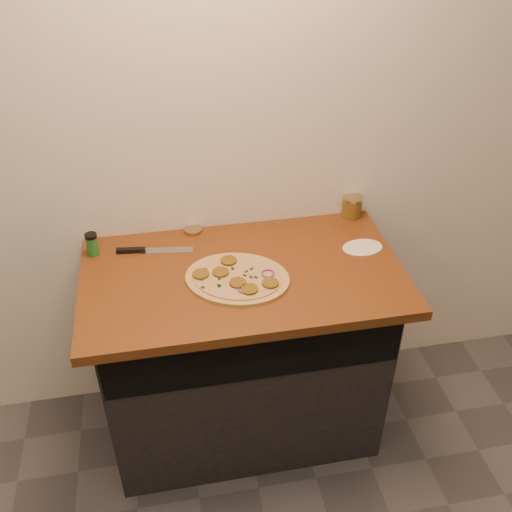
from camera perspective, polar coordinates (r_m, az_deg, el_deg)
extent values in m
cube|color=silver|center=(2.19, -2.99, 13.18)|extent=(4.00, 0.02, 2.70)
cube|color=black|center=(2.46, -1.32, -9.83)|extent=(1.10, 0.60, 0.86)
cube|color=brown|center=(2.14, -1.35, -1.89)|extent=(1.20, 0.70, 0.04)
cylinder|color=tan|center=(2.08, -1.88, -2.25)|extent=(0.49, 0.49, 0.01)
cylinder|color=beige|center=(2.08, -1.89, -2.07)|extent=(0.42, 0.42, 0.00)
cylinder|color=brown|center=(2.09, -5.55, -1.81)|extent=(0.06, 0.06, 0.01)
cylinder|color=brown|center=(2.15, -2.75, -0.46)|extent=(0.06, 0.06, 0.01)
cylinder|color=brown|center=(2.01, -0.65, -3.34)|extent=(0.06, 0.06, 0.01)
cylinder|color=brown|center=(2.09, -3.56, -1.62)|extent=(0.06, 0.06, 0.01)
cylinder|color=brown|center=(2.04, -1.84, -2.69)|extent=(0.06, 0.06, 0.01)
cylinder|color=brown|center=(2.04, 1.45, -2.72)|extent=(0.06, 0.06, 0.01)
torus|color=#782D76|center=(2.08, 1.19, -1.74)|extent=(0.05, 0.05, 0.01)
torus|color=#782D76|center=(2.01, -1.16, -3.30)|extent=(0.05, 0.05, 0.01)
cube|color=black|center=(2.04, -3.79, -2.92)|extent=(0.01, 0.01, 0.00)
cube|color=black|center=(2.03, -3.66, -3.01)|extent=(0.02, 0.02, 0.00)
cube|color=black|center=(2.08, -1.14, -1.95)|extent=(0.02, 0.02, 0.00)
cube|color=black|center=(2.07, -0.52, -2.11)|extent=(0.01, 0.02, 0.00)
cube|color=black|center=(2.03, -5.35, -3.14)|extent=(0.02, 0.01, 0.00)
cube|color=black|center=(2.12, -5.11, -1.31)|extent=(0.02, 0.02, 0.00)
cube|color=black|center=(2.07, -0.01, -2.13)|extent=(0.02, 0.02, 0.00)
cube|color=black|center=(2.07, -3.70, -2.29)|extent=(0.01, 0.01, 0.00)
cube|color=black|center=(2.09, -5.33, -1.79)|extent=(0.02, 0.02, 0.00)
cube|color=black|center=(2.11, -0.44, -1.29)|extent=(0.02, 0.01, 0.00)
cube|color=black|center=(2.11, -2.35, -1.26)|extent=(0.01, 0.02, 0.00)
cube|color=black|center=(2.04, 1.39, -2.87)|extent=(0.02, 0.02, 0.00)
cube|color=black|center=(2.07, -5.48, -2.36)|extent=(0.02, 0.01, 0.00)
cube|color=black|center=(2.10, -0.96, -1.55)|extent=(0.02, 0.02, 0.00)
cube|color=#B7BAC1|center=(2.26, -8.88, 0.55)|extent=(0.21, 0.07, 0.00)
cube|color=black|center=(2.28, -12.40, 0.55)|extent=(0.11, 0.04, 0.02)
cylinder|color=tan|center=(2.36, -6.29, 2.58)|extent=(0.09, 0.09, 0.02)
cylinder|color=maroon|center=(2.47, 9.55, 4.76)|extent=(0.08, 0.08, 0.08)
cylinder|color=tan|center=(2.45, 9.66, 5.71)|extent=(0.09, 0.09, 0.01)
cylinder|color=#206728|center=(2.28, -16.02, 0.98)|extent=(0.04, 0.04, 0.08)
cylinder|color=black|center=(2.26, -16.21, 1.95)|extent=(0.05, 0.05, 0.01)
cylinder|color=silver|center=(2.29, 10.59, 0.86)|extent=(0.18, 0.18, 0.00)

